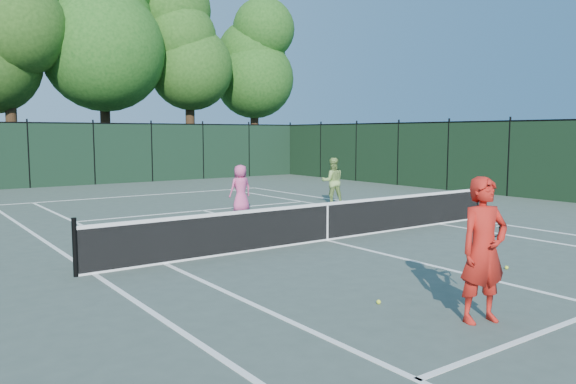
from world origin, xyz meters
TOP-DOWN VIEW (x-y plane):
  - ground at (0.00, 0.00)m, footprint 90.00×90.00m
  - sideline_doubles_left at (-5.49, 0.00)m, footprint 0.10×23.77m
  - sideline_doubles_right at (5.49, 0.00)m, footprint 0.10×23.77m
  - sideline_singles_left at (-4.12, 0.00)m, footprint 0.10×23.77m
  - sideline_singles_right at (4.12, 0.00)m, footprint 0.10×23.77m
  - baseline_far at (0.00, 11.88)m, footprint 10.97×0.10m
  - service_line_far at (0.00, 6.40)m, footprint 8.23×0.10m
  - center_service_line at (0.00, 0.00)m, footprint 0.10×12.80m
  - tennis_net at (0.00, 0.00)m, footprint 11.69×0.09m
  - fence_far at (0.00, 18.00)m, footprint 24.00×0.05m
  - tree_2 at (-3.00, 21.80)m, footprint 6.00×6.00m
  - tree_3 at (2.00, 22.30)m, footprint 7.00×7.00m
  - tree_4 at (7.00, 21.60)m, footprint 6.20×6.20m
  - tree_5 at (12.00, 22.10)m, footprint 5.80×5.80m
  - coach at (-2.01, -5.68)m, footprint 1.09×0.65m
  - player_pink at (0.85, 5.39)m, footprint 0.75×0.50m
  - player_green at (4.49, 5.10)m, footprint 1.01×0.93m
  - loose_ball_near_cart at (0.90, -4.17)m, footprint 0.07×0.07m
  - loose_ball_midcourt at (-2.58, -4.31)m, footprint 0.07×0.07m

SIDE VIEW (x-z plane):
  - ground at x=0.00m, z-range 0.00..0.00m
  - sideline_doubles_left at x=-5.49m, z-range 0.00..0.01m
  - sideline_doubles_right at x=5.49m, z-range 0.00..0.01m
  - sideline_singles_left at x=-4.12m, z-range 0.00..0.01m
  - sideline_singles_right at x=4.12m, z-range 0.00..0.01m
  - baseline_far at x=0.00m, z-range 0.00..0.01m
  - service_line_far at x=0.00m, z-range 0.00..0.01m
  - center_service_line at x=0.00m, z-range 0.00..0.01m
  - loose_ball_near_cart at x=0.90m, z-range 0.00..0.07m
  - loose_ball_midcourt at x=-2.58m, z-range 0.00..0.07m
  - tennis_net at x=0.00m, z-range -0.05..1.01m
  - player_pink at x=0.85m, z-range 0.00..1.53m
  - player_green at x=4.49m, z-range 0.00..1.67m
  - coach at x=-2.01m, z-range 0.00..1.97m
  - fence_far at x=0.00m, z-range 0.00..3.00m
  - tree_5 at x=12.00m, z-range 1.59..13.82m
  - tree_2 at x=-3.00m, z-range 1.53..13.93m
  - tree_4 at x=7.00m, z-range 1.66..14.63m
  - tree_3 at x=2.00m, z-range 1.78..16.23m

